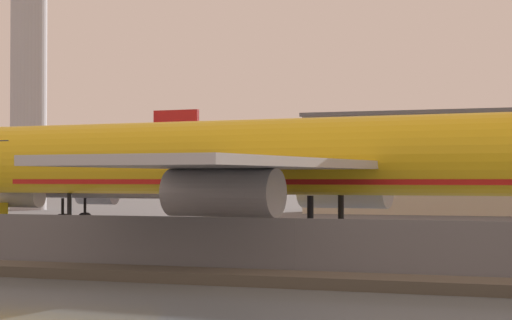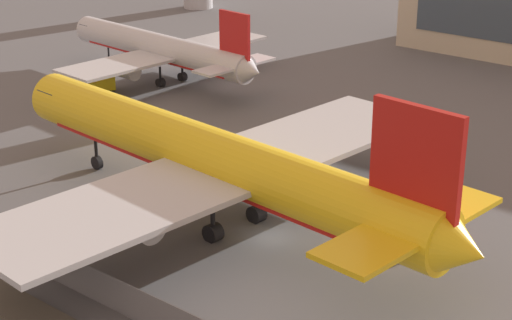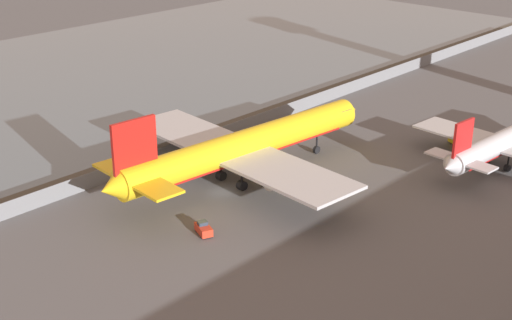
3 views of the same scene
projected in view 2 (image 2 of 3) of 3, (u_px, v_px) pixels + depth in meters
ground_plane at (271, 237)px, 71.15m from camera, size 500.00×500.00×0.00m
perimeter_fence at (126, 300)px, 59.20m from camera, size 280.00×0.10×2.68m
cargo_jet_yellow at (214, 159)px, 71.84m from camera, size 52.98×45.75×15.12m
passenger_jet_silver at (162, 49)px, 112.72m from camera, size 36.68×31.29×11.31m
baggage_tug at (438, 234)px, 69.91m from camera, size 2.68×3.57×1.80m
ops_van at (94, 82)px, 109.08m from camera, size 4.08×5.60×2.48m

